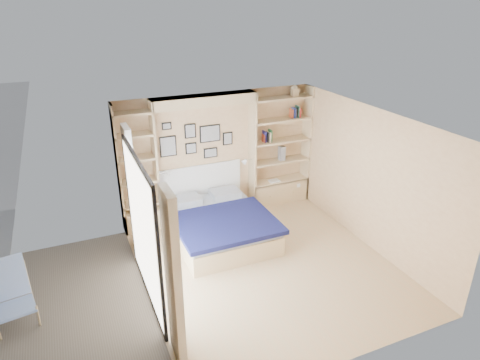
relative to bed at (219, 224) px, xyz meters
name	(u,v)px	position (x,y,z in m)	size (l,w,h in m)	color
ground	(265,265)	(0.40, -1.16, -0.28)	(4.50, 4.50, 0.00)	tan
room_shell	(212,178)	(0.01, 0.36, 0.80)	(4.50, 4.50, 4.50)	#DEB786
bed	(219,224)	(0.00, 0.00, 0.00)	(1.76, 2.17, 1.07)	#D1B684
photo_gallery	(196,140)	(-0.05, 1.06, 1.33)	(1.48, 0.02, 0.82)	black
reading_lamps	(208,167)	(0.10, 0.84, 0.82)	(1.92, 0.12, 0.15)	silver
shelf_decor	(269,129)	(1.47, 0.90, 1.41)	(3.48, 0.23, 2.03)	#993724
deck	(33,325)	(-3.20, -1.16, -0.28)	(3.20, 4.00, 0.05)	brown
deck_chair	(12,294)	(-3.40, -0.92, 0.13)	(0.65, 0.93, 0.86)	tan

